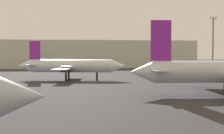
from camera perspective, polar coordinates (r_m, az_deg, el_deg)
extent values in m
cone|color=#B2BCCC|center=(20.94, -17.14, -5.11)|extent=(4.10, 3.76, 3.56)
cone|color=silver|center=(46.52, 5.43, -0.90)|extent=(3.86, 3.56, 3.29)
cube|color=silver|center=(46.91, 8.18, -0.48)|extent=(2.86, 8.05, 0.15)
cube|color=purple|center=(46.98, 8.78, 4.74)|extent=(3.02, 0.51, 5.92)
cylinder|color=#4C4C54|center=(55.57, 19.12, -1.15)|extent=(2.94, 1.90, 1.69)
cylinder|color=silver|center=(75.11, -7.33, 0.21)|extent=(19.16, 6.77, 3.07)
cone|color=silver|center=(73.83, 1.19, 0.19)|extent=(3.91, 3.67, 3.07)
cone|color=silver|center=(77.99, -15.41, 0.22)|extent=(3.91, 3.67, 3.07)
cube|color=silver|center=(75.32, -8.04, -0.14)|extent=(6.89, 18.92, 0.19)
cube|color=silver|center=(77.32, -13.94, 0.45)|extent=(3.25, 7.03, 0.13)
cube|color=purple|center=(77.16, -13.68, 2.94)|extent=(2.58, 0.75, 4.27)
cylinder|color=#4C4C54|center=(78.69, -7.12, -0.14)|extent=(2.66, 1.91, 1.45)
cylinder|color=#4C4C54|center=(71.75, -8.16, -0.39)|extent=(2.66, 1.91, 1.45)
cube|color=black|center=(74.35, -2.73, -1.70)|extent=(0.48, 0.48, 1.85)
cube|color=black|center=(77.01, -7.79, -1.57)|extent=(0.48, 0.48, 1.85)
cube|color=black|center=(73.86, -8.28, -1.75)|extent=(0.48, 0.48, 1.85)
cylinder|color=slate|center=(116.72, 17.69, 3.74)|extent=(0.50, 0.50, 18.30)
cube|color=#F2EACC|center=(117.34, 17.75, 8.40)|extent=(2.40, 0.50, 0.80)
cube|color=beige|center=(147.46, -3.23, 2.33)|extent=(88.99, 27.16, 11.97)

